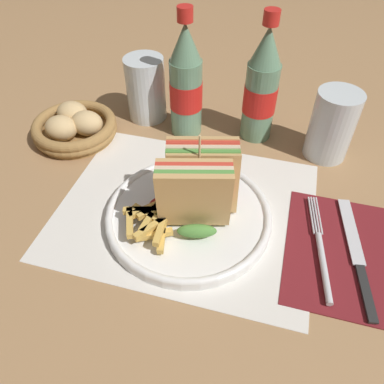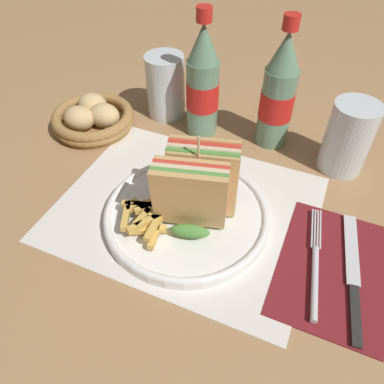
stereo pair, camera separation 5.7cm
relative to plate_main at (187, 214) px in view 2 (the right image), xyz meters
name	(u,v)px [view 2 (the right image)]	position (x,y,z in m)	size (l,w,h in m)	color
ground_plane	(204,218)	(0.02, 0.01, -0.01)	(4.00, 4.00, 0.00)	#9E754C
placemat	(186,208)	(-0.01, 0.02, -0.01)	(0.40, 0.32, 0.00)	silver
plate_main	(187,214)	(0.00, 0.00, 0.00)	(0.25, 0.25, 0.02)	white
club_sandwich	(196,187)	(0.01, 0.01, 0.06)	(0.12, 0.12, 0.14)	tan
fries_pile	(148,215)	(-0.04, -0.04, 0.02)	(0.08, 0.11, 0.02)	gold
ketchup_blob	(161,203)	(-0.04, -0.01, 0.02)	(0.04, 0.03, 0.01)	maroon
napkin	(333,268)	(0.22, 0.00, -0.01)	(0.15, 0.21, 0.00)	maroon
fork	(315,270)	(0.20, -0.02, 0.00)	(0.04, 0.19, 0.01)	silver
knife	(353,274)	(0.25, -0.01, 0.00)	(0.05, 0.21, 0.00)	black
coke_bottle_near	(203,85)	(-0.07, 0.22, 0.09)	(0.06, 0.06, 0.23)	slate
coke_bottle_far	(278,94)	(0.07, 0.25, 0.09)	(0.06, 0.06, 0.23)	slate
glass_near	(348,138)	(0.20, 0.22, 0.05)	(0.08, 0.08, 0.13)	silver
glass_far	(166,90)	(-0.16, 0.25, 0.04)	(0.08, 0.08, 0.13)	silver
bread_basket	(93,118)	(-0.27, 0.15, 0.01)	(0.16, 0.16, 0.06)	olive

